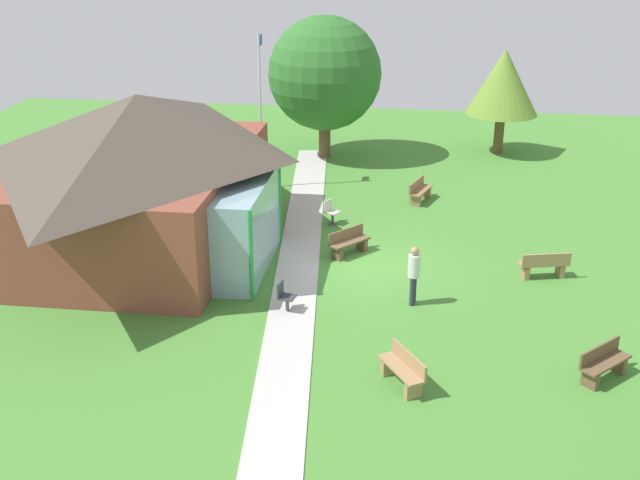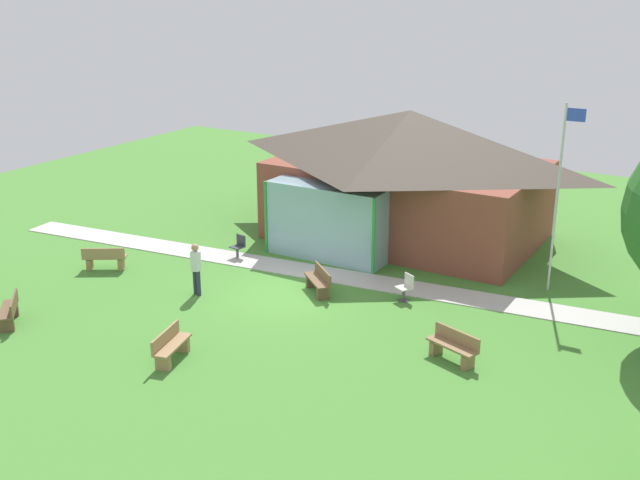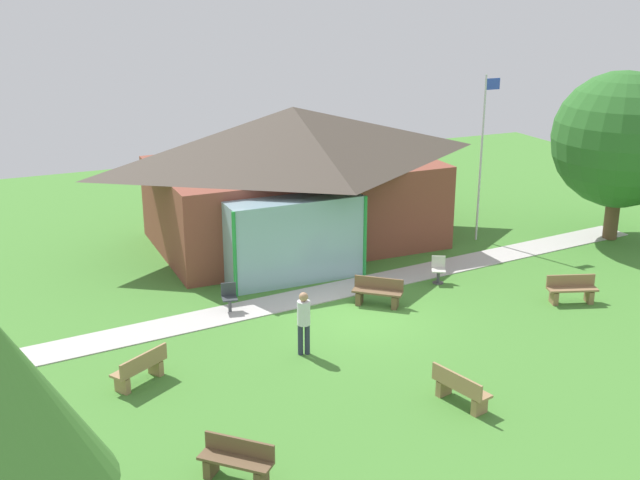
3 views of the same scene
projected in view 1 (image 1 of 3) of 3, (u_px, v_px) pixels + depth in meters
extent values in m
plane|color=#478433|center=(365.00, 265.00, 24.96)|extent=(44.00, 44.00, 0.00)
cube|color=brown|center=(145.00, 201.00, 26.05)|extent=(9.88, 6.32, 3.04)
pyramid|color=#4C4238|center=(138.00, 126.00, 25.10)|extent=(10.88, 7.32, 1.98)
cube|color=#8CB2BF|center=(247.00, 227.00, 24.29)|extent=(4.45, 1.20, 2.74)
cylinder|color=green|center=(251.00, 256.00, 22.17)|extent=(0.12, 0.12, 2.74)
cylinder|color=green|center=(280.00, 203.00, 26.25)|extent=(0.12, 0.12, 2.74)
cube|color=#BCB7B2|center=(298.00, 261.00, 25.21)|extent=(25.63, 3.98, 0.03)
cylinder|color=silver|center=(261.00, 112.00, 30.95)|extent=(0.08, 0.08, 6.14)
cube|color=blue|center=(260.00, 40.00, 30.19)|extent=(0.60, 0.02, 0.40)
cube|color=#9E7A51|center=(401.00, 369.00, 18.41)|extent=(1.50, 1.17, 0.06)
cube|color=#9E7A51|center=(413.00, 390.00, 18.05)|extent=(0.35, 0.42, 0.39)
cube|color=#9E7A51|center=(389.00, 367.00, 18.97)|extent=(0.35, 0.42, 0.39)
cube|color=#9E7A51|center=(409.00, 359.00, 18.41)|extent=(1.30, 0.85, 0.36)
cube|color=#9E7A51|center=(544.00, 263.00, 23.98)|extent=(0.79, 1.56, 0.06)
cube|color=#9E7A51|center=(525.00, 272.00, 24.02)|extent=(0.43, 0.25, 0.39)
cube|color=#9E7A51|center=(560.00, 270.00, 24.14)|extent=(0.43, 0.25, 0.39)
cube|color=#9E7A51|center=(547.00, 260.00, 23.73)|extent=(0.42, 1.47, 0.36)
cube|color=olive|center=(421.00, 190.00, 30.35)|extent=(1.56, 0.90, 0.06)
cube|color=olive|center=(425.00, 193.00, 30.90)|extent=(0.28, 0.43, 0.39)
cube|color=olive|center=(416.00, 201.00, 29.99)|extent=(0.28, 0.43, 0.39)
cube|color=olive|center=(416.00, 184.00, 30.35)|extent=(1.44, 0.55, 0.36)
cube|color=brown|center=(350.00, 242.00, 25.58)|extent=(1.43, 1.31, 0.06)
cube|color=brown|center=(362.00, 245.00, 26.01)|extent=(0.38, 0.41, 0.39)
cube|color=brown|center=(337.00, 254.00, 25.33)|extent=(0.38, 0.41, 0.39)
cube|color=brown|center=(346.00, 234.00, 25.63)|extent=(1.18, 1.02, 0.36)
cube|color=brown|center=(606.00, 363.00, 18.66)|extent=(1.38, 1.37, 0.06)
cube|color=brown|center=(618.00, 365.00, 19.07)|extent=(0.39, 0.40, 0.39)
cube|color=brown|center=(590.00, 380.00, 18.45)|extent=(0.39, 0.40, 0.39)
cube|color=brown|center=(600.00, 352.00, 18.72)|extent=(1.11, 1.10, 0.36)
cube|color=beige|center=(333.00, 212.00, 28.15)|extent=(0.60, 0.60, 0.04)
cube|color=beige|center=(328.00, 205.00, 28.17)|extent=(0.41, 0.24, 0.40)
cylinder|color=#4C4C51|center=(333.00, 218.00, 28.23)|extent=(0.10, 0.10, 0.42)
cylinder|color=#4C4C51|center=(333.00, 224.00, 28.31)|extent=(0.36, 0.36, 0.02)
cube|color=#33383D|center=(287.00, 297.00, 21.89)|extent=(0.51, 0.51, 0.04)
cube|color=#33383D|center=(280.00, 289.00, 21.86)|extent=(0.44, 0.12, 0.40)
cylinder|color=#4C4C51|center=(287.00, 305.00, 21.97)|extent=(0.10, 0.10, 0.42)
cylinder|color=#4C4C51|center=(287.00, 311.00, 22.05)|extent=(0.36, 0.36, 0.02)
cylinder|color=#2D3347|center=(412.00, 292.00, 22.25)|extent=(0.14, 0.14, 0.85)
cylinder|color=#2D3347|center=(414.00, 289.00, 22.40)|extent=(0.14, 0.14, 0.85)
cylinder|color=silver|center=(414.00, 266.00, 22.04)|extent=(0.34, 0.34, 0.65)
sphere|color=tan|center=(415.00, 251.00, 21.87)|extent=(0.24, 0.24, 0.24)
cylinder|color=brown|center=(499.00, 134.00, 36.42)|extent=(0.44, 0.44, 1.84)
cone|color=olive|center=(503.00, 82.00, 35.53)|extent=(3.23, 3.23, 2.91)
cylinder|color=brown|center=(325.00, 136.00, 35.83)|extent=(0.53, 0.53, 1.92)
sphere|color=#2D6B28|center=(325.00, 73.00, 34.76)|extent=(4.98, 4.98, 4.98)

